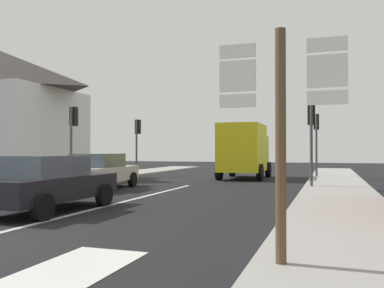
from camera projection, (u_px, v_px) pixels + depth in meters
ground_plane at (173, 190)px, 16.96m from camera, size 80.00×80.00×0.00m
sidewalk_right at (340, 199)px, 13.05m from camera, size 2.61×44.00×0.14m
sidewalk_left at (10, 188)px, 17.07m from camera, size 2.61×44.00×0.14m
lane_centre_stripe at (128, 201)px, 13.16m from camera, size 0.16×12.00×0.01m
lane_turn_arrow at (75, 268)px, 5.64m from camera, size 1.20×2.20×0.01m
clapboard_house_left at (0, 113)px, 24.20m from camera, size 8.53×7.85×7.43m
sedan_near at (47, 183)px, 10.89m from camera, size 1.97×4.20×1.47m
sedan_far at (100, 171)px, 17.17m from camera, size 2.26×4.34×1.47m
delivery_truck at (244, 150)px, 23.46m from camera, size 2.53×5.02×3.05m
route_sign_post at (281, 127)px, 5.42m from camera, size 1.66×0.14×3.20m
traffic_light_near_left at (73, 127)px, 19.54m from camera, size 0.30×0.49×3.66m
traffic_light_near_right at (311, 125)px, 17.26m from camera, size 0.30×0.49×3.57m
traffic_light_far_right at (316, 131)px, 23.95m from camera, size 0.30×0.49×3.71m
traffic_light_far_left at (138, 134)px, 26.12m from camera, size 0.30×0.49×3.54m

